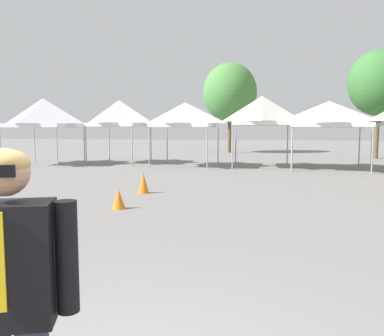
# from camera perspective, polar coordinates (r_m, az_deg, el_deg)

# --- Properties ---
(canopy_tent_left_of_center) EXTENTS (3.38, 3.38, 3.55)m
(canopy_tent_left_of_center) POSITION_cam_1_polar(r_m,az_deg,el_deg) (22.54, -20.97, 7.56)
(canopy_tent_left_of_center) COLOR #9E9EA3
(canopy_tent_left_of_center) RESTS_ON ground
(canopy_tent_far_left) EXTENTS (3.03, 3.03, 3.51)m
(canopy_tent_far_left) POSITION_cam_1_polar(r_m,az_deg,el_deg) (22.33, -10.64, 7.87)
(canopy_tent_far_left) COLOR #9E9EA3
(canopy_tent_far_left) RESTS_ON ground
(canopy_tent_far_right) EXTENTS (3.15, 3.15, 3.25)m
(canopy_tent_far_right) POSITION_cam_1_polar(r_m,az_deg,el_deg) (19.85, -0.98, 7.80)
(canopy_tent_far_right) COLOR #9E9EA3
(canopy_tent_far_right) RESTS_ON ground
(canopy_tent_right_of_center) EXTENTS (2.92, 2.92, 3.52)m
(canopy_tent_right_of_center) POSITION_cam_1_polar(r_m,az_deg,el_deg) (19.64, 10.27, 8.27)
(canopy_tent_right_of_center) COLOR #9E9EA3
(canopy_tent_right_of_center) RESTS_ON ground
(canopy_tent_center) EXTENTS (3.65, 3.65, 3.21)m
(canopy_tent_center) POSITION_cam_1_polar(r_m,az_deg,el_deg) (19.55, 19.49, 7.46)
(canopy_tent_center) COLOR #9E9EA3
(canopy_tent_center) RESTS_ON ground
(person_foreground) EXTENTS (0.62, 0.37, 1.78)m
(person_foreground) POSITION_cam_1_polar(r_m,az_deg,el_deg) (2.18, -25.07, -17.26)
(person_foreground) COLOR #33384C
(person_foreground) RESTS_ON ground
(tree_behind_tents_right) EXTENTS (3.81, 3.81, 6.96)m
(tree_behind_tents_right) POSITION_cam_1_polar(r_m,az_deg,el_deg) (28.07, 25.79, 11.18)
(tree_behind_tents_right) COLOR brown
(tree_behind_tents_right) RESTS_ON ground
(tree_behind_tents_left) EXTENTS (4.37, 4.37, 7.30)m
(tree_behind_tents_left) POSITION_cam_1_polar(r_m,az_deg,el_deg) (32.33, 5.59, 10.96)
(tree_behind_tents_left) COLOR brown
(tree_behind_tents_left) RESTS_ON ground
(traffic_cone_lot_center) EXTENTS (0.32, 0.32, 0.61)m
(traffic_cone_lot_center) POSITION_cam_1_polar(r_m,az_deg,el_deg) (11.52, -7.15, -2.19)
(traffic_cone_lot_center) COLOR orange
(traffic_cone_lot_center) RESTS_ON ground
(traffic_cone_near_barrier) EXTENTS (0.32, 0.32, 0.47)m
(traffic_cone_near_barrier) POSITION_cam_1_polar(r_m,az_deg,el_deg) (9.36, -10.73, -4.48)
(traffic_cone_near_barrier) COLOR orange
(traffic_cone_near_barrier) RESTS_ON ground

